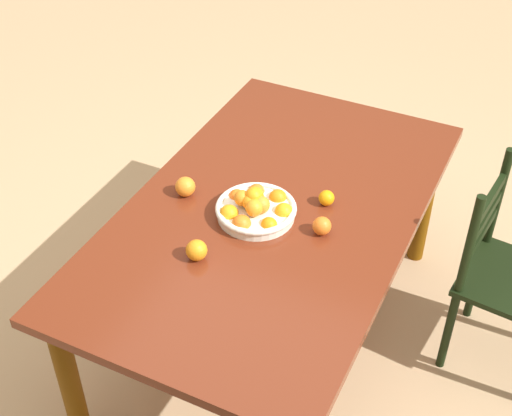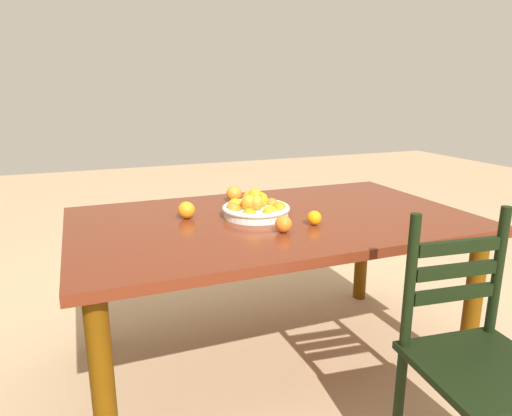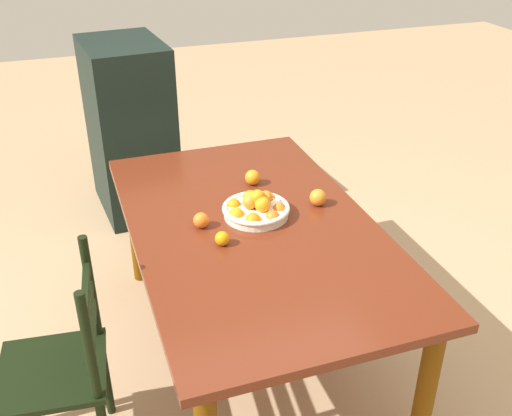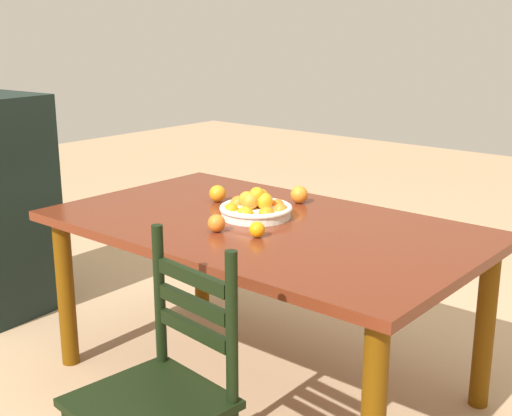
% 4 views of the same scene
% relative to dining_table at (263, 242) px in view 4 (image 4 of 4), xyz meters
% --- Properties ---
extents(ground_plane, '(12.00, 12.00, 0.00)m').
position_rel_dining_table_xyz_m(ground_plane, '(0.00, 0.00, -0.65)').
color(ground_plane, tan).
extents(dining_table, '(1.78, 1.06, 0.73)m').
position_rel_dining_table_xyz_m(dining_table, '(0.00, 0.00, 0.00)').
color(dining_table, '#5F2412').
rests_on(dining_table, ground).
extents(chair_near_window, '(0.44, 0.44, 0.92)m').
position_rel_dining_table_xyz_m(chair_near_window, '(-0.33, 0.87, -0.20)').
color(chair_near_window, black).
rests_on(chair_near_window, ground).
extents(fruit_bowl, '(0.31, 0.31, 0.13)m').
position_rel_dining_table_xyz_m(fruit_bowl, '(0.07, -0.04, 0.13)').
color(fruit_bowl, silver).
rests_on(fruit_bowl, dining_table).
extents(orange_loose_0, '(0.08, 0.08, 0.08)m').
position_rel_dining_table_xyz_m(orange_loose_0, '(0.07, -0.35, 0.13)').
color(orange_loose_0, orange).
rests_on(orange_loose_0, dining_table).
extents(orange_loose_1, '(0.08, 0.08, 0.08)m').
position_rel_dining_table_xyz_m(orange_loose_1, '(0.37, -0.12, 0.13)').
color(orange_loose_1, orange).
rests_on(orange_loose_1, dining_table).
extents(orange_loose_2, '(0.07, 0.07, 0.07)m').
position_rel_dining_table_xyz_m(orange_loose_2, '(0.05, 0.22, 0.12)').
color(orange_loose_2, orange).
rests_on(orange_loose_2, dining_table).
extents(orange_loose_3, '(0.06, 0.06, 0.06)m').
position_rel_dining_table_xyz_m(orange_loose_3, '(-0.11, 0.17, 0.12)').
color(orange_loose_3, orange).
rests_on(orange_loose_3, dining_table).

